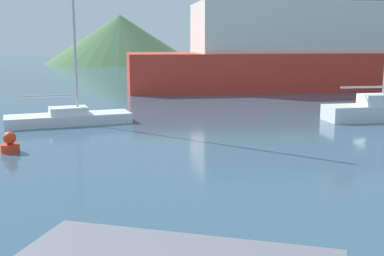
{
  "coord_description": "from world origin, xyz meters",
  "views": [
    {
      "loc": [
        1.74,
        -0.87,
        3.9
      ],
      "look_at": [
        0.52,
        14.0,
        1.2
      ],
      "focal_mm": 45.0,
      "sensor_mm": 36.0,
      "label": 1
    }
  ],
  "objects_px": {
    "sailboat_middle": "(69,115)",
    "buoy_marker": "(10,144)",
    "sailboat_inner": "(376,109)",
    "ferry_distant": "(347,51)"
  },
  "relations": [
    {
      "from": "sailboat_inner",
      "to": "sailboat_middle",
      "type": "distance_m",
      "value": 15.1
    },
    {
      "from": "ferry_distant",
      "to": "buoy_marker",
      "type": "bearing_deg",
      "value": -137.51
    },
    {
      "from": "sailboat_middle",
      "to": "buoy_marker",
      "type": "height_order",
      "value": "sailboat_middle"
    },
    {
      "from": "sailboat_middle",
      "to": "ferry_distant",
      "type": "xyz_separation_m",
      "value": [
        17.56,
        20.42,
        2.62
      ]
    },
    {
      "from": "sailboat_inner",
      "to": "ferry_distant",
      "type": "bearing_deg",
      "value": 67.08
    },
    {
      "from": "sailboat_inner",
      "to": "sailboat_middle",
      "type": "bearing_deg",
      "value": 174.4
    },
    {
      "from": "sailboat_middle",
      "to": "buoy_marker",
      "type": "distance_m",
      "value": 5.98
    },
    {
      "from": "sailboat_inner",
      "to": "buoy_marker",
      "type": "xyz_separation_m",
      "value": [
        -15.02,
        -8.34,
        -0.25
      ]
    },
    {
      "from": "ferry_distant",
      "to": "buoy_marker",
      "type": "relative_size",
      "value": 51.0
    },
    {
      "from": "sailboat_middle",
      "to": "buoy_marker",
      "type": "bearing_deg",
      "value": -116.68
    }
  ]
}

